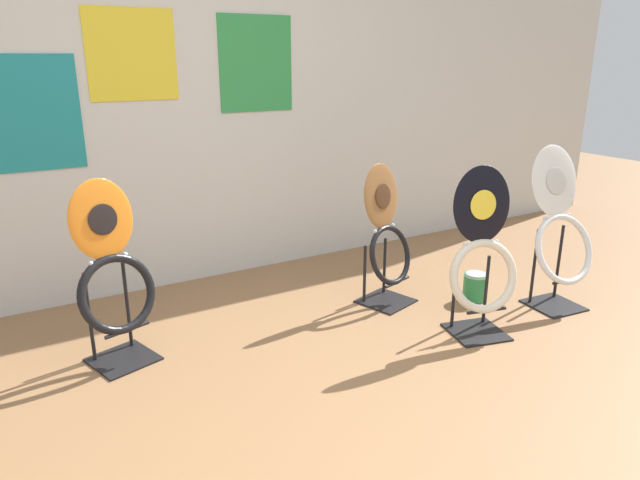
% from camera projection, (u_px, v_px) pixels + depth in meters
% --- Properties ---
extents(wall_back, '(8.00, 0.07, 2.60)m').
position_uv_depth(wall_back, '(165.00, 77.00, 3.39)').
color(wall_back, silver).
rests_on(wall_back, ground_plane).
extents(toilet_seat_display_jazz_black, '(0.42, 0.34, 0.90)m').
position_uv_depth(toilet_seat_display_jazz_black, '(482.00, 261.00, 2.94)').
color(toilet_seat_display_jazz_black, black).
rests_on(toilet_seat_display_jazz_black, ground_plane).
extents(toilet_seat_display_woodgrain, '(0.38, 0.35, 0.84)m').
position_uv_depth(toilet_seat_display_woodgrain, '(386.00, 239.00, 3.34)').
color(toilet_seat_display_woodgrain, black).
rests_on(toilet_seat_display_woodgrain, ground_plane).
extents(toilet_seat_display_orange_sun, '(0.41, 0.35, 0.90)m').
position_uv_depth(toilet_seat_display_orange_sun, '(113.00, 279.00, 2.66)').
color(toilet_seat_display_orange_sun, black).
rests_on(toilet_seat_display_orange_sun, ground_plane).
extents(toilet_seat_display_white_plain, '(0.44, 0.35, 0.94)m').
position_uv_depth(toilet_seat_display_white_plain, '(560.00, 231.00, 3.28)').
color(toilet_seat_display_white_plain, black).
rests_on(toilet_seat_display_white_plain, ground_plane).
extents(paint_can, '(0.15, 0.15, 0.17)m').
position_uv_depth(paint_can, '(475.00, 286.00, 3.46)').
color(paint_can, '#2D8E4C').
rests_on(paint_can, ground_plane).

